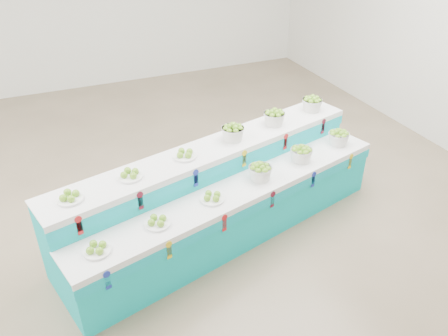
% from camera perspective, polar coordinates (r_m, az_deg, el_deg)
% --- Properties ---
extents(ground, '(10.00, 10.00, 0.00)m').
position_cam_1_polar(ground, '(5.79, -10.61, -7.08)').
color(ground, brown).
rests_on(ground, ground).
extents(display_stand, '(4.21, 2.04, 1.02)m').
position_cam_1_polar(display_stand, '(5.35, -0.00, -3.28)').
color(display_stand, '#0BBDC3').
rests_on(display_stand, ground).
extents(plate_lower_left, '(0.32, 0.32, 0.10)m').
position_cam_1_polar(plate_lower_left, '(4.38, -15.72, -9.62)').
color(plate_lower_left, white).
rests_on(plate_lower_left, display_stand).
extents(plate_lower_mid, '(0.32, 0.32, 0.10)m').
position_cam_1_polar(plate_lower_mid, '(4.57, -8.37, -6.58)').
color(plate_lower_mid, white).
rests_on(plate_lower_mid, display_stand).
extents(plate_lower_right, '(0.32, 0.32, 0.10)m').
position_cam_1_polar(plate_lower_right, '(4.86, -1.49, -3.60)').
color(plate_lower_right, white).
rests_on(plate_lower_right, display_stand).
extents(basket_lower_left, '(0.33, 0.33, 0.20)m').
position_cam_1_polar(basket_lower_left, '(5.19, 4.57, -0.43)').
color(basket_lower_left, silver).
rests_on(basket_lower_left, display_stand).
extents(basket_lower_mid, '(0.33, 0.33, 0.20)m').
position_cam_1_polar(basket_lower_mid, '(5.61, 9.67, 1.80)').
color(basket_lower_mid, silver).
rests_on(basket_lower_mid, display_stand).
extents(basket_lower_right, '(0.33, 0.33, 0.20)m').
position_cam_1_polar(basket_lower_right, '(6.08, 14.18, 3.77)').
color(basket_lower_right, silver).
rests_on(basket_lower_right, display_stand).
extents(plate_upper_left, '(0.32, 0.32, 0.10)m').
position_cam_1_polar(plate_upper_left, '(4.59, -18.84, -3.34)').
color(plate_upper_left, white).
rests_on(plate_upper_left, display_stand).
extents(plate_upper_mid, '(0.32, 0.32, 0.10)m').
position_cam_1_polar(plate_upper_mid, '(4.77, -11.74, -0.71)').
color(plate_upper_mid, white).
rests_on(plate_upper_mid, display_stand).
extents(plate_upper_right, '(0.32, 0.32, 0.10)m').
position_cam_1_polar(plate_upper_right, '(5.05, -4.95, 1.81)').
color(plate_upper_right, white).
rests_on(plate_upper_right, display_stand).
extents(basket_upper_left, '(0.33, 0.33, 0.20)m').
position_cam_1_polar(basket_upper_left, '(5.37, 1.12, 4.54)').
color(basket_upper_left, silver).
rests_on(basket_upper_left, display_stand).
extents(basket_upper_mid, '(0.33, 0.33, 0.20)m').
position_cam_1_polar(basket_upper_mid, '(5.78, 6.32, 6.37)').
color(basket_upper_mid, silver).
rests_on(basket_upper_mid, display_stand).
extents(basket_upper_right, '(0.33, 0.33, 0.20)m').
position_cam_1_polar(basket_upper_right, '(6.24, 10.98, 7.96)').
color(basket_upper_right, silver).
rests_on(basket_upper_right, display_stand).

